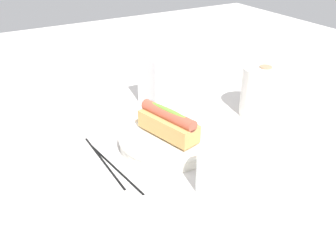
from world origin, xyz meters
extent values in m
plane|color=beige|center=(0.00, 0.00, 0.00)|extent=(2.40, 2.40, 0.00)
cylinder|color=silver|center=(0.01, 0.00, 0.01)|extent=(0.22, 0.22, 0.02)
torus|color=silver|center=(0.01, 0.00, 0.02)|extent=(0.23, 0.23, 0.01)
cube|color=tan|center=(0.01, 0.00, 0.05)|extent=(0.16, 0.08, 0.04)
cylinder|color=#B24C38|center=(0.01, 0.00, 0.08)|extent=(0.15, 0.06, 0.03)
ellipsoid|color=olive|center=(0.01, 0.00, 0.09)|extent=(0.11, 0.04, 0.01)
cylinder|color=white|center=(0.19, -0.01, 0.04)|extent=(0.07, 0.07, 0.09)
cylinder|color=silver|center=(0.19, -0.01, 0.04)|extent=(0.06, 0.06, 0.08)
cylinder|color=white|center=(0.00, 0.29, 0.07)|extent=(0.11, 0.11, 0.13)
cylinder|color=#997A5B|center=(0.00, 0.29, 0.13)|extent=(0.03, 0.03, 0.00)
cube|color=white|center=(-0.18, 0.06, 0.07)|extent=(0.11, 0.05, 0.15)
cylinder|color=black|center=(0.03, -0.14, 0.00)|extent=(0.22, 0.03, 0.01)
cylinder|color=black|center=(0.00, -0.15, 0.00)|extent=(0.22, 0.01, 0.01)
camera|label=1|loc=(0.64, -0.37, 0.46)|focal=39.97mm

